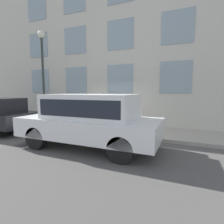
# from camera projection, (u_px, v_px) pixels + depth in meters

# --- Properties ---
(ground_plane) EXTENTS (80.00, 80.00, 0.00)m
(ground_plane) POSITION_uv_depth(u_px,v_px,m) (101.00, 136.00, 7.60)
(ground_plane) COLOR #514F4C
(sidewalk) EXTENTS (2.32, 60.00, 0.14)m
(sidewalk) POSITION_uv_depth(u_px,v_px,m) (112.00, 129.00, 8.65)
(sidewalk) COLOR #A8A093
(sidewalk) RESTS_ON ground_plane
(building_facade) EXTENTS (0.33, 40.00, 9.94)m
(building_facade) POSITION_uv_depth(u_px,v_px,m) (121.00, 34.00, 9.27)
(building_facade) COLOR beige
(building_facade) RESTS_ON ground_plane
(fire_hydrant) EXTENTS (0.27, 0.40, 0.85)m
(fire_hydrant) POSITION_uv_depth(u_px,v_px,m) (101.00, 121.00, 8.03)
(fire_hydrant) COLOR gray
(fire_hydrant) RESTS_ON sidewalk
(person) EXTENTS (0.35, 0.23, 1.44)m
(person) POSITION_uv_depth(u_px,v_px,m) (123.00, 112.00, 8.02)
(person) COLOR #232328
(person) RESTS_ON sidewalk
(parked_truck_white_near) EXTENTS (2.02, 4.86, 1.83)m
(parked_truck_white_near) POSITION_uv_depth(u_px,v_px,m) (90.00, 117.00, 5.99)
(parked_truck_white_near) COLOR black
(parked_truck_white_near) RESTS_ON ground_plane
(street_lamp) EXTENTS (0.36, 0.36, 4.87)m
(street_lamp) POSITION_uv_depth(u_px,v_px,m) (43.00, 67.00, 9.10)
(street_lamp) COLOR #2D332D
(street_lamp) RESTS_ON sidewalk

